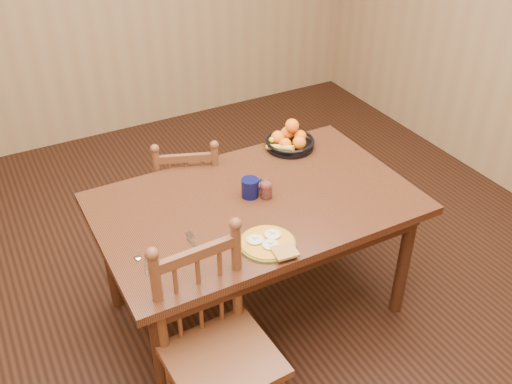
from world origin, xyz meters
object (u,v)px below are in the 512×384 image
dining_table (256,214)px  chair_far (189,200)px  chair_near (218,350)px  coffee_mug (251,187)px  breakfast_plate (268,243)px  fruit_bowl (290,140)px

dining_table → chair_far: 0.66m
dining_table → chair_near: 0.78m
coffee_mug → dining_table: bearing=-85.2°
chair_far → breakfast_plate: size_ratio=2.99×
dining_table → breakfast_plate: 0.38m
coffee_mug → fruit_bowl: (0.43, 0.33, -0.00)m
dining_table → breakfast_plate: size_ratio=5.48×
chair_far → breakfast_plate: 1.00m
breakfast_plate → fruit_bowl: size_ratio=1.01×
breakfast_plate → chair_far: bearing=90.9°
coffee_mug → fruit_bowl: size_ratio=0.46×
chair_near → fruit_bowl: size_ratio=3.41×
dining_table → chair_near: chair_near is taller
chair_far → breakfast_plate: chair_far is taller
chair_near → coffee_mug: chair_near is taller
breakfast_plate → fruit_bowl: fruit_bowl is taller
chair_near → breakfast_plate: chair_near is taller
dining_table → chair_far: (-0.14, 0.60, -0.24)m
chair_far → chair_near: bearing=94.1°
chair_near → coffee_mug: (0.49, 0.62, 0.32)m
chair_near → fruit_bowl: chair_near is taller
chair_near → fruit_bowl: 1.36m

